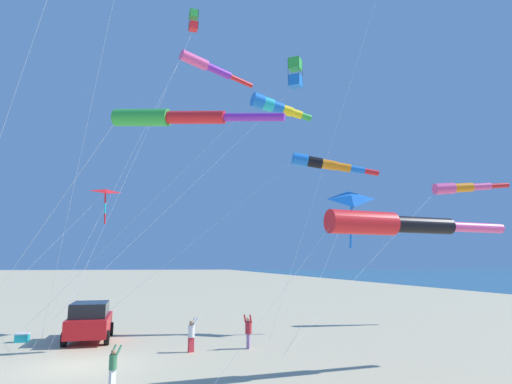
{
  "coord_description": "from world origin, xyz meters",
  "views": [
    {
      "loc": [
        -3.16,
        17.74,
        3.68
      ],
      "look_at": [
        -7.29,
        -3.36,
        7.25
      ],
      "focal_mm": 30.65,
      "sensor_mm": 36.0,
      "label": 1
    }
  ],
  "objects_px": {
    "kite_windsock_rainbow_low_near": "(324,164)",
    "kite_box_yellow_midlevel": "(193,21)",
    "kite_windsock_striped_overhead": "(170,118)",
    "kite_windsock_white_trailing": "(274,107)",
    "kite_windsock_red_high_left": "(207,66)",
    "kite_box_orange_high_right": "(295,73)",
    "person_bystander_far": "(248,330)",
    "kite_delta_magenta_far_left": "(105,192)",
    "person_child_grey_jacket": "(113,365)",
    "kite_windsock_checkered_midright": "(461,188)",
    "kite_windsock_blue_topmost": "(395,224)",
    "kite_delta_small_distant": "(351,200)",
    "parked_car": "(90,321)",
    "person_child_green_jacket": "(191,333)",
    "cooler_box": "(22,338)"
  },
  "relations": [
    {
      "from": "person_child_grey_jacket",
      "to": "person_child_green_jacket",
      "type": "bearing_deg",
      "value": -117.53
    },
    {
      "from": "kite_delta_small_distant",
      "to": "kite_box_orange_high_right",
      "type": "distance_m",
      "value": 8.89
    },
    {
      "from": "parked_car",
      "to": "person_child_green_jacket",
      "type": "bearing_deg",
      "value": 141.77
    },
    {
      "from": "kite_windsock_striped_overhead",
      "to": "kite_windsock_white_trailing",
      "type": "bearing_deg",
      "value": -119.8
    },
    {
      "from": "parked_car",
      "to": "kite_windsock_checkered_midright",
      "type": "xyz_separation_m",
      "value": [
        -22.74,
        -2.23,
        7.79
      ]
    },
    {
      "from": "kite_box_orange_high_right",
      "to": "kite_box_yellow_midlevel",
      "type": "xyz_separation_m",
      "value": [
        6.3,
        -3.88,
        5.13
      ]
    },
    {
      "from": "kite_windsock_white_trailing",
      "to": "kite_delta_magenta_far_left",
      "type": "height_order",
      "value": "kite_windsock_white_trailing"
    },
    {
      "from": "person_bystander_far",
      "to": "kite_windsock_rainbow_low_near",
      "type": "xyz_separation_m",
      "value": [
        -5.24,
        -4.08,
        8.73
      ]
    },
    {
      "from": "kite_windsock_rainbow_low_near",
      "to": "kite_box_yellow_midlevel",
      "type": "bearing_deg",
      "value": -32.88
    },
    {
      "from": "kite_delta_small_distant",
      "to": "kite_windsock_red_high_left",
      "type": "distance_m",
      "value": 12.95
    },
    {
      "from": "kite_windsock_white_trailing",
      "to": "kite_box_orange_high_right",
      "type": "height_order",
      "value": "kite_box_orange_high_right"
    },
    {
      "from": "parked_car",
      "to": "kite_windsock_checkered_midright",
      "type": "height_order",
      "value": "kite_windsock_checkered_midright"
    },
    {
      "from": "person_bystander_far",
      "to": "kite_windsock_white_trailing",
      "type": "bearing_deg",
      "value": 169.63
    },
    {
      "from": "person_child_green_jacket",
      "to": "kite_delta_magenta_far_left",
      "type": "bearing_deg",
      "value": -36.97
    },
    {
      "from": "kite_windsock_rainbow_low_near",
      "to": "person_bystander_far",
      "type": "bearing_deg",
      "value": 37.88
    },
    {
      "from": "kite_windsock_checkered_midright",
      "to": "kite_delta_small_distant",
      "type": "xyz_separation_m",
      "value": [
        8.84,
        2.28,
        -1.39
      ]
    },
    {
      "from": "kite_windsock_rainbow_low_near",
      "to": "kite_box_yellow_midlevel",
      "type": "height_order",
      "value": "kite_box_yellow_midlevel"
    },
    {
      "from": "parked_car",
      "to": "kite_delta_magenta_far_left",
      "type": "height_order",
      "value": "kite_delta_magenta_far_left"
    },
    {
      "from": "kite_delta_magenta_far_left",
      "to": "kite_box_yellow_midlevel",
      "type": "distance_m",
      "value": 15.43
    },
    {
      "from": "parked_car",
      "to": "person_child_green_jacket",
      "type": "relative_size",
      "value": 3.09
    },
    {
      "from": "person_bystander_far",
      "to": "cooler_box",
      "type": "bearing_deg",
      "value": -19.57
    },
    {
      "from": "person_child_grey_jacket",
      "to": "kite_box_yellow_midlevel",
      "type": "relative_size",
      "value": 0.06
    },
    {
      "from": "cooler_box",
      "to": "kite_box_orange_high_right",
      "type": "height_order",
      "value": "kite_box_orange_high_right"
    },
    {
      "from": "person_child_green_jacket",
      "to": "kite_box_yellow_midlevel",
      "type": "bearing_deg",
      "value": -90.62
    },
    {
      "from": "cooler_box",
      "to": "kite_delta_small_distant",
      "type": "distance_m",
      "value": 18.41
    },
    {
      "from": "kite_windsock_white_trailing",
      "to": "kite_box_yellow_midlevel",
      "type": "xyz_separation_m",
      "value": [
        3.62,
        -9.25,
        9.52
      ]
    },
    {
      "from": "kite_windsock_white_trailing",
      "to": "kite_windsock_red_high_left",
      "type": "xyz_separation_m",
      "value": [
        2.69,
        -7.6,
        5.4
      ]
    },
    {
      "from": "kite_windsock_white_trailing",
      "to": "kite_delta_small_distant",
      "type": "distance_m",
      "value": 7.58
    },
    {
      "from": "kite_windsock_red_high_left",
      "to": "kite_windsock_blue_topmost",
      "type": "xyz_separation_m",
      "value": [
        -5.94,
        12.73,
        -11.52
      ]
    },
    {
      "from": "parked_car",
      "to": "kite_windsock_rainbow_low_near",
      "type": "height_order",
      "value": "kite_windsock_rainbow_low_near"
    },
    {
      "from": "person_child_green_jacket",
      "to": "kite_windsock_white_trailing",
      "type": "bearing_deg",
      "value": -178.72
    },
    {
      "from": "kite_windsock_checkered_midright",
      "to": "person_bystander_far",
      "type": "bearing_deg",
      "value": 20.25
    },
    {
      "from": "kite_windsock_white_trailing",
      "to": "kite_windsock_red_high_left",
      "type": "relative_size",
      "value": 0.82
    },
    {
      "from": "cooler_box",
      "to": "kite_windsock_white_trailing",
      "type": "xyz_separation_m",
      "value": [
        -11.57,
        3.91,
        11.03
      ]
    },
    {
      "from": "kite_delta_small_distant",
      "to": "kite_box_yellow_midlevel",
      "type": "relative_size",
      "value": 0.37
    },
    {
      "from": "parked_car",
      "to": "kite_windsock_striped_overhead",
      "type": "relative_size",
      "value": 0.39
    },
    {
      "from": "kite_windsock_rainbow_low_near",
      "to": "kite_box_yellow_midlevel",
      "type": "distance_m",
      "value": 14.46
    },
    {
      "from": "kite_delta_magenta_far_left",
      "to": "person_child_grey_jacket",
      "type": "bearing_deg",
      "value": 101.75
    },
    {
      "from": "kite_windsock_checkered_midright",
      "to": "kite_box_yellow_midlevel",
      "type": "xyz_separation_m",
      "value": [
        17.86,
        -3.34,
        12.02
      ]
    },
    {
      "from": "kite_windsock_blue_topmost",
      "to": "kite_delta_small_distant",
      "type": "bearing_deg",
      "value": -103.81
    },
    {
      "from": "kite_windsock_red_high_left",
      "to": "kite_windsock_striped_overhead",
      "type": "bearing_deg",
      "value": 82.37
    },
    {
      "from": "person_child_grey_jacket",
      "to": "kite_windsock_white_trailing",
      "type": "distance_m",
      "value": 13.33
    },
    {
      "from": "kite_windsock_checkered_midright",
      "to": "kite_windsock_white_trailing",
      "type": "xyz_separation_m",
      "value": [
        14.24,
        5.91,
        2.5
      ]
    },
    {
      "from": "kite_windsock_red_high_left",
      "to": "kite_box_orange_high_right",
      "type": "bearing_deg",
      "value": 157.51
    },
    {
      "from": "person_child_grey_jacket",
      "to": "kite_windsock_striped_overhead",
      "type": "bearing_deg",
      "value": 113.79
    },
    {
      "from": "cooler_box",
      "to": "person_child_green_jacket",
      "type": "height_order",
      "value": "person_child_green_jacket"
    },
    {
      "from": "kite_windsock_striped_overhead",
      "to": "kite_box_orange_high_right",
      "type": "bearing_deg",
      "value": -118.56
    },
    {
      "from": "person_bystander_far",
      "to": "kite_windsock_white_trailing",
      "type": "height_order",
      "value": "kite_windsock_white_trailing"
    },
    {
      "from": "kite_delta_small_distant",
      "to": "kite_windsock_striped_overhead",
      "type": "xyz_separation_m",
      "value": [
        10.25,
        12.08,
        0.12
      ]
    },
    {
      "from": "kite_windsock_striped_overhead",
      "to": "person_bystander_far",
      "type": "bearing_deg",
      "value": -112.83
    }
  ]
}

